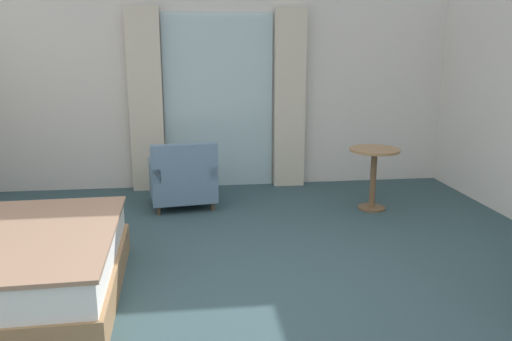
# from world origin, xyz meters

# --- Properties ---
(ground) EXTENTS (6.85, 7.47, 0.10)m
(ground) POSITION_xyz_m (0.00, 0.00, -0.05)
(ground) COLOR #334C51
(wall_back) EXTENTS (6.45, 0.12, 2.57)m
(wall_back) POSITION_xyz_m (0.00, 3.47, 1.29)
(wall_back) COLOR silver
(wall_back) RESTS_ON ground
(balcony_glass_door) EXTENTS (1.42, 0.02, 2.26)m
(balcony_glass_door) POSITION_xyz_m (0.03, 3.39, 1.13)
(balcony_glass_door) COLOR silver
(balcony_glass_door) RESTS_ON ground
(curtain_panel_left) EXTENTS (0.42, 0.10, 2.33)m
(curtain_panel_left) POSITION_xyz_m (-0.91, 3.29, 1.16)
(curtain_panel_left) COLOR beige
(curtain_panel_left) RESTS_ON ground
(curtain_panel_right) EXTENTS (0.40, 0.10, 2.33)m
(curtain_panel_right) POSITION_xyz_m (0.96, 3.29, 1.16)
(curtain_panel_right) COLOR beige
(curtain_panel_right) RESTS_ON ground
(armchair_by_window) EXTENTS (0.82, 0.80, 0.79)m
(armchair_by_window) POSITION_xyz_m (-0.45, 2.48, 0.32)
(armchair_by_window) COLOR slate
(armchair_by_window) RESTS_ON ground
(round_cafe_table) EXTENTS (0.56, 0.56, 0.71)m
(round_cafe_table) POSITION_xyz_m (1.72, 2.13, 0.52)
(round_cafe_table) COLOR #9E754C
(round_cafe_table) RESTS_ON ground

